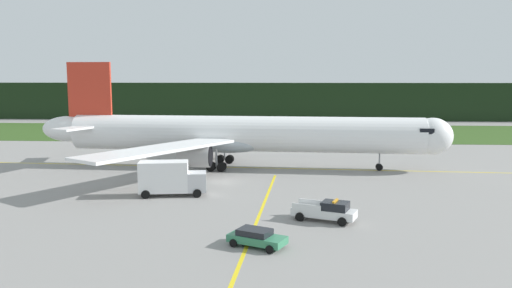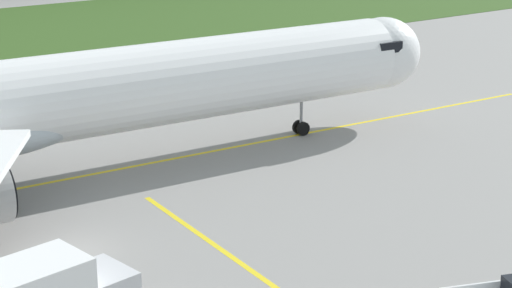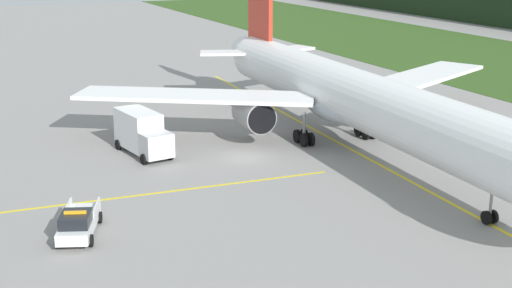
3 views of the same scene
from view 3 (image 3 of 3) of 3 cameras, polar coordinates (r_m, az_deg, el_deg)
ground at (r=60.90m, az=-0.85°, el=-1.03°), size 320.00×320.00×0.00m
taxiway_centerline_main at (r=63.34m, az=7.66°, el=-0.50°), size 76.15×4.14×0.01m
taxiway_centerline_spur at (r=51.98m, az=-12.96°, el=-4.44°), size 2.15×36.61×0.01m
airliner at (r=62.97m, az=7.43°, el=3.71°), size 56.71×44.59×14.45m
ops_pickup_truck at (r=45.93m, az=-13.83°, el=-6.03°), size 5.82×3.71×1.94m
catering_truck at (r=61.95m, az=-8.99°, el=0.91°), size 7.25×3.60×3.82m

